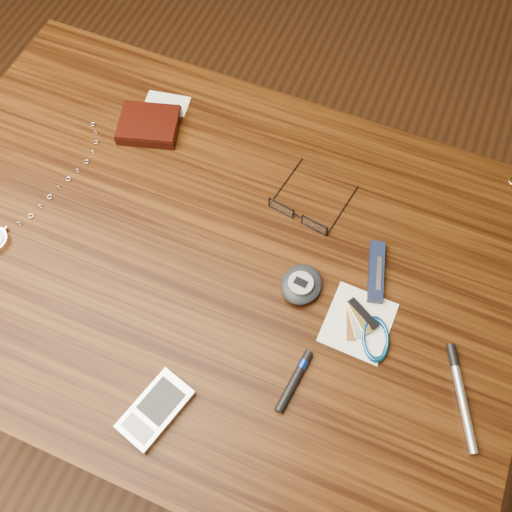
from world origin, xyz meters
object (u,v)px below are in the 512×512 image
object	(u,v)px
pda_phone	(155,410)
pocket_knife	(376,272)
wallet_and_card	(149,124)
notepad_keys	(367,330)
pedometer	(301,284)
desk	(210,280)
eyeglasses	(300,214)
silver_pen	(460,388)

from	to	relation	value
pda_phone	pocket_knife	xyz separation A→B (m)	(0.21, 0.31, -0.00)
wallet_and_card	notepad_keys	size ratio (longest dim) A/B	1.29
pda_phone	pedometer	world-z (taller)	pedometer
notepad_keys	wallet_and_card	bearing A→B (deg)	155.47
desk	notepad_keys	size ratio (longest dim) A/B	8.83
wallet_and_card	eyeglasses	world-z (taller)	eyeglasses
pocket_knife	silver_pen	distance (m)	0.20
notepad_keys	pocket_knife	size ratio (longest dim) A/B	1.10
pda_phone	silver_pen	bearing A→B (deg)	26.70
desk	pocket_knife	bearing A→B (deg)	14.74
pedometer	notepad_keys	bearing A→B (deg)	-13.85
pda_phone	eyeglasses	bearing A→B (deg)	78.83
pedometer	silver_pen	xyz separation A→B (m)	(0.26, -0.06, -0.01)
notepad_keys	silver_pen	size ratio (longest dim) A/B	0.81
wallet_and_card	pocket_knife	distance (m)	0.46
pedometer	silver_pen	world-z (taller)	pedometer
silver_pen	pda_phone	bearing A→B (deg)	-153.30
wallet_and_card	eyeglasses	bearing A→B (deg)	-12.79
wallet_and_card	silver_pen	bearing A→B (deg)	-21.87
pedometer	eyeglasses	bearing A→B (deg)	111.75
wallet_and_card	silver_pen	size ratio (longest dim) A/B	1.05
pedometer	pocket_knife	xyz separation A→B (m)	(0.10, 0.07, -0.01)
pedometer	pocket_knife	bearing A→B (deg)	34.34
eyeglasses	pedometer	distance (m)	0.12
desk	pedometer	world-z (taller)	pedometer
eyeglasses	pedometer	world-z (taller)	pedometer
pocket_knife	desk	bearing A→B (deg)	-165.26
desk	pedometer	distance (m)	0.20
eyeglasses	pedometer	xyz separation A→B (m)	(0.05, -0.11, 0.00)
pda_phone	pedometer	distance (m)	0.27
wallet_and_card	notepad_keys	world-z (taller)	wallet_and_card
wallet_and_card	eyeglasses	size ratio (longest dim) A/B	1.16
eyeglasses	pocket_knife	bearing A→B (deg)	-18.67
wallet_and_card	pedometer	world-z (taller)	pedometer
pda_phone	pocket_knife	distance (m)	0.38
eyeglasses	pocket_knife	distance (m)	0.15
wallet_and_card	pedometer	xyz separation A→B (m)	(0.35, -0.18, 0.00)
wallet_and_card	pocket_knife	xyz separation A→B (m)	(0.45, -0.12, -0.00)
notepad_keys	pedometer	bearing A→B (deg)	166.15
desk	eyeglasses	size ratio (longest dim) A/B	7.92
eyeglasses	pda_phone	bearing A→B (deg)	-101.17
desk	pda_phone	distance (m)	0.27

